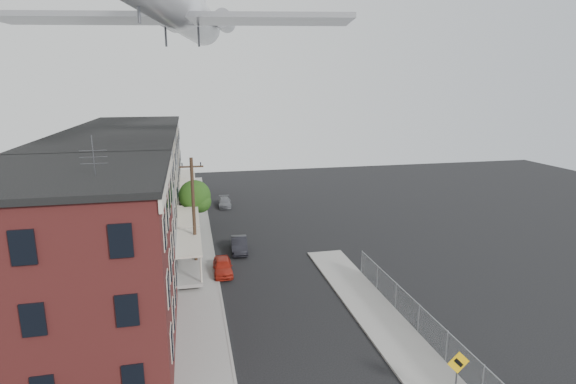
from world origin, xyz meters
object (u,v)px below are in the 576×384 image
street_tree (196,197)px  car_far (225,202)px  utility_pole (194,212)px  car_mid (239,245)px  airplane (180,8)px  warning_sign (457,370)px  car_near (223,266)px

street_tree → car_far: size_ratio=1.41×
utility_pole → street_tree: utility_pole is taller
street_tree → car_mid: size_ratio=1.32×
car_far → airplane: (-4.07, -15.77, 19.67)m
warning_sign → street_tree: (-10.87, 28.95, 1.57)m
street_tree → warning_sign: bearing=-69.4°
car_near → car_far: (1.80, 20.36, -0.08)m
warning_sign → airplane: airplane is taller
street_tree → car_mid: bearing=-63.7°
street_tree → car_near: bearing=-81.8°
car_near → airplane: airplane is taller
warning_sign → airplane: bearing=117.6°
warning_sign → car_near: size_ratio=0.77×
car_near → airplane: bearing=117.3°
airplane → car_mid: bearing=-0.6°
utility_pole → car_far: (3.80, 18.70, -4.14)m
utility_pole → car_mid: 6.25m
warning_sign → airplane: 30.82m
car_mid → car_far: bearing=93.8°
warning_sign → car_mid: bearing=108.7°
car_far → car_near: bearing=-92.9°
warning_sign → car_near: bearing=117.9°
car_near → car_far: size_ratio=0.98×
car_mid → car_far: size_ratio=1.06×
utility_pole → car_mid: (3.80, 2.89, -4.03)m
utility_pole → airplane: 15.81m
street_tree → utility_pole: bearing=-91.9°
airplane → car_near: bearing=-63.7°
car_near → airplane: size_ratio=0.12×
utility_pole → street_tree: size_ratio=1.73×
car_near → warning_sign: bearing=-61.1°
warning_sign → utility_pole: (-11.20, 19.03, 2.79)m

